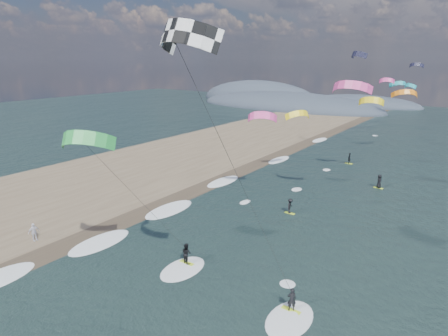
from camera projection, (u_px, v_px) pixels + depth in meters
The scene contains 10 objects.
ground at pixel (120, 327), 22.55m from camera, with size 260.00×260.00×0.00m, color black.
sand_strip at pixel (56, 196), 43.84m from camera, with size 26.00×240.00×0.00m, color brown.
wet_sand_strip at pixel (123, 222), 37.07m from camera, with size 3.00×240.00×0.00m, color #382D23.
coastal_hills at pixel (283, 104), 131.48m from camera, with size 80.00×41.00×15.00m.
kitesurfer_near_a at pixel (202, 107), 18.24m from camera, with size 7.73×8.74×17.67m.
kitesurfer_near_b at pixel (116, 182), 25.48m from camera, with size 7.11×8.85×11.95m.
far_kitesurfers at pixel (338, 185), 45.01m from camera, with size 7.79×23.57×1.78m.
bg_kite_field at pixel (376, 85), 59.93m from camera, with size 12.55×71.82×8.93m.
shoreline_surf at pixel (165, 209), 40.08m from camera, with size 2.40×79.40×0.11m.
beach_walker at pixel (34, 232), 33.04m from camera, with size 0.97×0.40×1.66m, color silver.
Camera 1 is at (16.17, -11.60, 15.63)m, focal length 30.00 mm.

